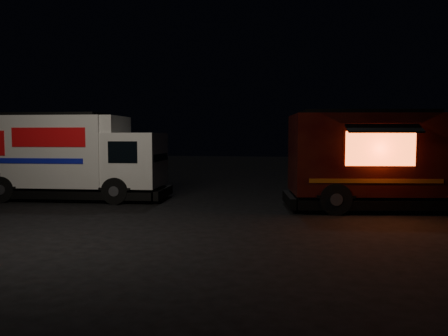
% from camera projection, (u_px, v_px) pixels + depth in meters
% --- Properties ---
extents(ground, '(80.00, 80.00, 0.00)m').
position_uv_depth(ground, '(193.00, 218.00, 12.73)').
color(ground, black).
rests_on(ground, ground).
extents(white_truck, '(7.32, 2.97, 3.25)m').
position_uv_depth(white_truck, '(73.00, 156.00, 16.53)').
color(white_truck, silver).
rests_on(white_truck, ground).
extents(red_truck, '(7.18, 3.55, 3.20)m').
position_uv_depth(red_truck, '(392.00, 160.00, 14.18)').
color(red_truck, '#3A120A').
rests_on(red_truck, ground).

